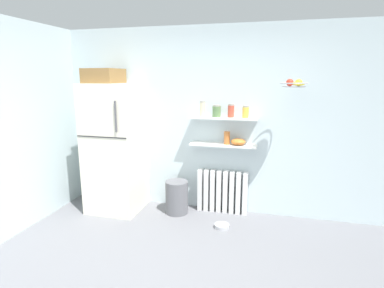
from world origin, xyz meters
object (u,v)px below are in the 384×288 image
(shelf_bowl, at_px, (238,142))
(storage_jar_3, at_px, (246,112))
(vase, at_px, (227,138))
(storage_jar_1, at_px, (217,111))
(radiator, at_px, (222,191))
(trash_bin, at_px, (177,197))
(hanging_fruit_basket, at_px, (294,84))
(storage_jar_0, at_px, (203,109))
(storage_jar_2, at_px, (231,111))
(refrigerator, at_px, (115,145))
(pet_food_bowl, at_px, (222,226))

(shelf_bowl, bearing_deg, storage_jar_3, -0.00)
(vase, bearing_deg, storage_jar_1, 180.00)
(radiator, relative_size, storage_jar_1, 4.34)
(trash_bin, bearing_deg, storage_jar_1, 17.97)
(trash_bin, relative_size, hanging_fruit_basket, 1.45)
(vase, relative_size, hanging_fruit_basket, 0.55)
(storage_jar_3, xyz_separation_m, vase, (-0.24, 0.00, -0.36))
(storage_jar_0, distance_m, hanging_fruit_basket, 1.24)
(vase, bearing_deg, storage_jar_2, 0.00)
(storage_jar_3, xyz_separation_m, trash_bin, (-0.92, -0.17, -1.23))
(radiator, bearing_deg, refrigerator, -170.20)
(vase, relative_size, pet_food_bowl, 0.94)
(storage_jar_2, distance_m, shelf_bowl, 0.43)
(shelf_bowl, bearing_deg, storage_jar_0, -180.00)
(storage_jar_3, bearing_deg, radiator, 174.14)
(radiator, height_order, storage_jar_0, storage_jar_0)
(refrigerator, bearing_deg, hanging_fruit_basket, -0.52)
(storage_jar_2, distance_m, trash_bin, 1.44)
(storage_jar_1, bearing_deg, refrigerator, -170.71)
(radiator, height_order, storage_jar_2, storage_jar_2)
(refrigerator, height_order, pet_food_bowl, refrigerator)
(storage_jar_2, relative_size, hanging_fruit_basket, 0.55)
(radiator, distance_m, storage_jar_3, 1.19)
(pet_food_bowl, bearing_deg, storage_jar_2, 88.00)
(storage_jar_1, height_order, storage_jar_2, storage_jar_2)
(radiator, bearing_deg, storage_jar_3, -5.86)
(refrigerator, height_order, vase, refrigerator)
(refrigerator, distance_m, storage_jar_0, 1.36)
(storage_jar_2, bearing_deg, radiator, 162.88)
(storage_jar_1, bearing_deg, shelf_bowl, -0.00)
(storage_jar_2, bearing_deg, trash_bin, -166.68)
(storage_jar_2, height_order, trash_bin, storage_jar_2)
(storage_jar_1, distance_m, vase, 0.39)
(storage_jar_1, height_order, pet_food_bowl, storage_jar_1)
(storage_jar_0, relative_size, hanging_fruit_basket, 0.65)
(storage_jar_1, height_order, trash_bin, storage_jar_1)
(refrigerator, height_order, storage_jar_3, refrigerator)
(trash_bin, bearing_deg, storage_jar_0, 27.26)
(storage_jar_1, xyz_separation_m, shelf_bowl, (0.31, -0.00, -0.41))
(radiator, distance_m, storage_jar_1, 1.16)
(hanging_fruit_basket, bearing_deg, shelf_bowl, 158.77)
(storage_jar_0, xyz_separation_m, storage_jar_3, (0.58, 0.00, -0.03))
(radiator, distance_m, storage_jar_2, 1.17)
(refrigerator, xyz_separation_m, storage_jar_2, (1.62, 0.23, 0.51))
(storage_jar_0, distance_m, storage_jar_2, 0.39)
(storage_jar_3, bearing_deg, hanging_fruit_basket, -23.99)
(storage_jar_1, relative_size, vase, 0.92)
(vase, distance_m, shelf_bowl, 0.16)
(refrigerator, bearing_deg, radiator, 9.80)
(storage_jar_3, bearing_deg, shelf_bowl, 180.00)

